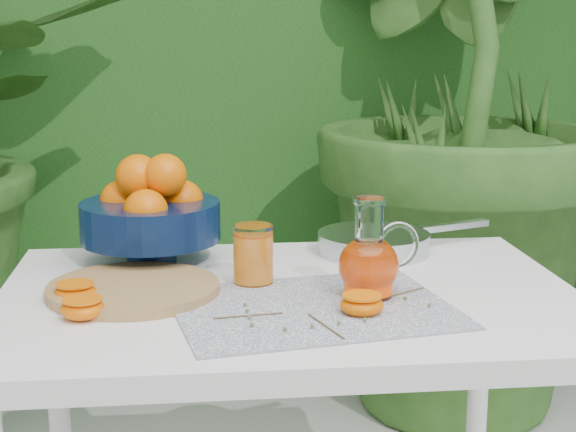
{
  "coord_description": "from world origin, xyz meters",
  "views": [
    {
      "loc": [
        -0.03,
        -1.51,
        1.2
      ],
      "look_at": [
        0.13,
        -0.04,
        0.88
      ],
      "focal_mm": 55.0,
      "sensor_mm": 36.0,
      "label": 1
    }
  ],
  "objects": [
    {
      "name": "juice_pitcher",
      "position": [
        0.26,
        -0.11,
        0.81
      ],
      "size": [
        0.15,
        0.12,
        0.17
      ],
      "color": "white",
      "rests_on": "white_table"
    },
    {
      "name": "cutting_board",
      "position": [
        -0.13,
        -0.05,
        0.76
      ],
      "size": [
        0.38,
        0.38,
        0.02
      ],
      "primitive_type": "cylinder",
      "rotation": [
        0.0,
        0.0,
        0.37
      ],
      "color": "#A7874B",
      "rests_on": "white_table"
    },
    {
      "name": "saute_pan",
      "position": [
        0.33,
        0.19,
        0.77
      ],
      "size": [
        0.41,
        0.29,
        0.04
      ],
      "color": "#B7B7BC",
      "rests_on": "white_table"
    },
    {
      "name": "orange_halves",
      "position": [
        -0.07,
        -0.15,
        0.77
      ],
      "size": [
        0.53,
        0.19,
        0.03
      ],
      "color": "orange",
      "rests_on": "white_table"
    },
    {
      "name": "thyme_sprigs",
      "position": [
        0.18,
        -0.19,
        0.76
      ],
      "size": [
        0.37,
        0.27,
        0.01
      ],
      "color": "brown",
      "rests_on": "white_table"
    },
    {
      "name": "fruit_bowl",
      "position": [
        -0.11,
        0.17,
        0.85
      ],
      "size": [
        0.29,
        0.29,
        0.21
      ],
      "color": "black",
      "rests_on": "white_table"
    },
    {
      "name": "potted_plant_right",
      "position": [
        0.77,
        1.19,
        1.02
      ],
      "size": [
        2.45,
        2.45,
        2.05
      ],
      "primitive_type": "imported",
      "rotation": [
        0.0,
        0.0,
        1.8
      ],
      "color": "#29511B",
      "rests_on": "ground"
    },
    {
      "name": "placemat",
      "position": [
        0.16,
        -0.16,
        0.75
      ],
      "size": [
        0.49,
        0.41,
        0.0
      ],
      "primitive_type": "cube",
      "rotation": [
        0.0,
        0.0,
        0.17
      ],
      "color": "#0B1C41",
      "rests_on": "white_table"
    },
    {
      "name": "juice_tumbler",
      "position": [
        0.07,
        -0.01,
        0.8
      ],
      "size": [
        0.09,
        0.09,
        0.1
      ],
      "color": "white",
      "rests_on": "white_table"
    },
    {
      "name": "hedge_backdrop",
      "position": [
        0.06,
        2.06,
        1.19
      ],
      "size": [
        8.0,
        1.65,
        2.5
      ],
      "color": "#1F4B15",
      "rests_on": "ground"
    },
    {
      "name": "white_table",
      "position": [
        0.13,
        -0.06,
        0.67
      ],
      "size": [
        1.0,
        0.7,
        0.75
      ],
      "color": "white",
      "rests_on": "ground"
    }
  ]
}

